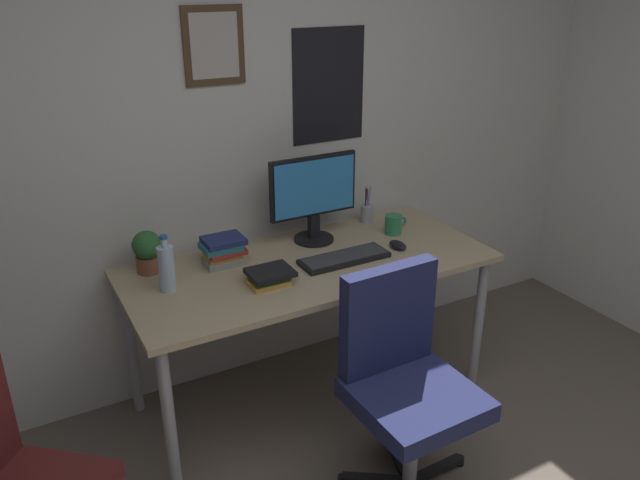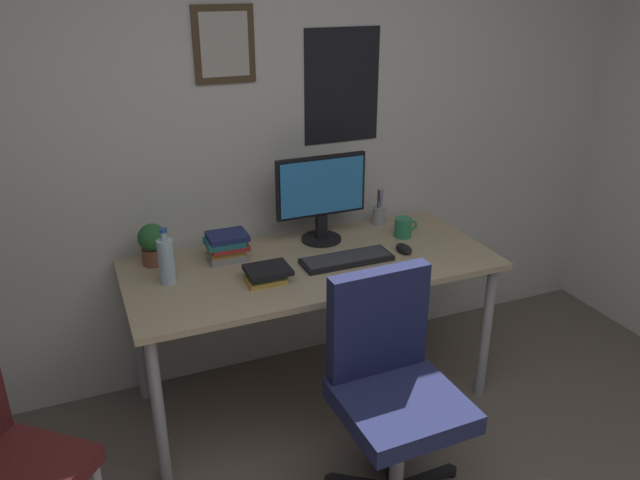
{
  "view_description": "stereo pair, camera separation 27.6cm",
  "coord_description": "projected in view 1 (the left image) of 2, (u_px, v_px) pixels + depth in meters",
  "views": [
    {
      "loc": [
        -1.13,
        -0.63,
        2.0
      ],
      "look_at": [
        0.1,
        1.59,
        0.91
      ],
      "focal_mm": 35.09,
      "sensor_mm": 36.0,
      "label": 1
    },
    {
      "loc": [
        -0.88,
        -0.75,
        2.0
      ],
      "look_at": [
        0.1,
        1.59,
        0.91
      ],
      "focal_mm": 35.09,
      "sensor_mm": 36.0,
      "label": 2
    }
  ],
  "objects": [
    {
      "name": "keyboard",
      "position": [
        344.0,
        258.0,
        2.92
      ],
      "size": [
        0.43,
        0.15,
        0.03
      ],
      "color": "black",
      "rests_on": "desk"
    },
    {
      "name": "water_bottle",
      "position": [
        167.0,
        268.0,
        2.61
      ],
      "size": [
        0.07,
        0.07,
        0.25
      ],
      "color": "silver",
      "rests_on": "desk"
    },
    {
      "name": "potted_plant",
      "position": [
        147.0,
        250.0,
        2.78
      ],
      "size": [
        0.13,
        0.13,
        0.2
      ],
      "color": "brown",
      "rests_on": "desk"
    },
    {
      "name": "monitor",
      "position": [
        313.0,
        195.0,
        3.05
      ],
      "size": [
        0.46,
        0.2,
        0.43
      ],
      "color": "black",
      "rests_on": "desk"
    },
    {
      "name": "pen_cup",
      "position": [
        367.0,
        213.0,
        3.35
      ],
      "size": [
        0.07,
        0.07,
        0.2
      ],
      "color": "#9EA0A5",
      "rests_on": "desk"
    },
    {
      "name": "desk",
      "position": [
        310.0,
        276.0,
        2.94
      ],
      "size": [
        1.71,
        0.76,
        0.76
      ],
      "color": "tan",
      "rests_on": "ground_plane"
    },
    {
      "name": "book_stack_right",
      "position": [
        223.0,
        250.0,
        2.86
      ],
      "size": [
        0.19,
        0.15,
        0.13
      ],
      "color": "gray",
      "rests_on": "desk"
    },
    {
      "name": "coffee_mug_near",
      "position": [
        394.0,
        224.0,
        3.21
      ],
      "size": [
        0.13,
        0.09,
        0.1
      ],
      "color": "#2D8C59",
      "rests_on": "desk"
    },
    {
      "name": "office_chair",
      "position": [
        404.0,
        375.0,
        2.48
      ],
      "size": [
        0.55,
        0.57,
        0.95
      ],
      "color": "#1E234C",
      "rests_on": "ground_plane"
    },
    {
      "name": "wall_back",
      "position": [
        246.0,
        129.0,
        3.02
      ],
      "size": [
        4.4,
        0.1,
        2.6
      ],
      "color": "silver",
      "rests_on": "ground_plane"
    },
    {
      "name": "computer_mouse",
      "position": [
        398.0,
        245.0,
        3.04
      ],
      "size": [
        0.06,
        0.11,
        0.04
      ],
      "color": "black",
      "rests_on": "desk"
    },
    {
      "name": "book_stack_left",
      "position": [
        269.0,
        276.0,
        2.69
      ],
      "size": [
        0.2,
        0.16,
        0.06
      ],
      "color": "gold",
      "rests_on": "desk"
    }
  ]
}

